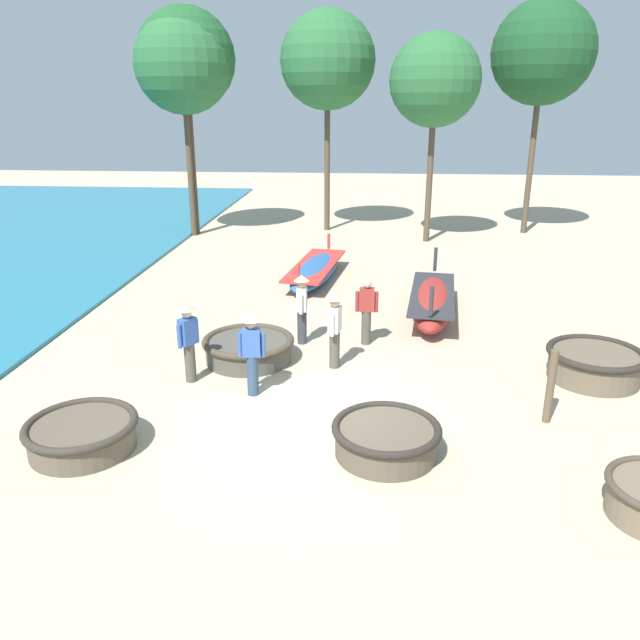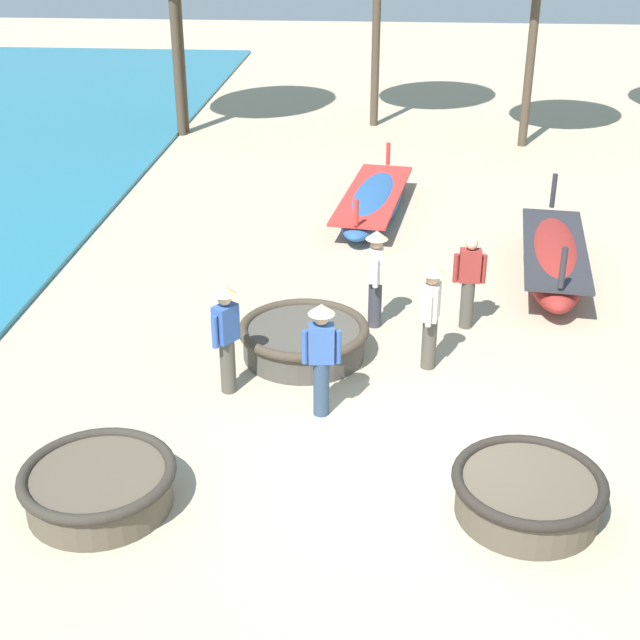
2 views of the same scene
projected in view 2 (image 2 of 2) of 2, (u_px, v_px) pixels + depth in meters
The scene contains 11 objects.
ground_plane at pixel (412, 468), 11.15m from camera, with size 80.00×80.00×0.00m, color tan.
coracle_beside_post at pixel (99, 485), 10.36m from camera, with size 1.83×1.83×0.52m.
coracle_center at pixel (304, 339), 13.66m from camera, with size 2.01×2.01×0.54m.
coracle_front_left at pixel (528, 493), 10.21m from camera, with size 1.77×1.77×0.54m.
long_boat_ochre_hull at pixel (373, 201), 19.52m from camera, with size 1.75×4.78×1.06m.
long_boat_blue_hull at pixel (554, 259), 16.29m from camera, with size 1.58×4.48×1.41m.
fisherman_standing_right at pixel (431, 310), 13.05m from camera, with size 0.36×0.52×1.67m.
fisherman_crouching at pixel (226, 332), 12.42m from camera, with size 0.37×0.46×1.67m.
fisherman_standing_left at pixel (469, 280), 14.33m from camera, with size 0.53×0.22×1.57m.
fisherman_hauling at pixel (321, 352), 11.87m from camera, with size 0.53×0.36×1.67m.
fisherman_with_hat at pixel (376, 272), 14.31m from camera, with size 0.36×0.53×1.67m.
Camera 2 is at (-0.42, -9.25, 6.58)m, focal length 50.00 mm.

